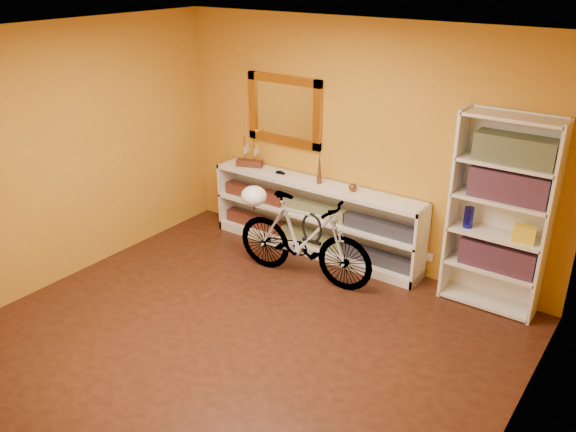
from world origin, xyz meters
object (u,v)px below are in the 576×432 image
Objects in this scene: bicycle at (304,238)px; helmet at (254,196)px; bookcase at (499,215)px; console_unit at (315,217)px.

bicycle is 0.70m from helmet.
bookcase reaches higher than helmet.
console_unit is 1.37× the size of bookcase.
helmet reaches higher than console_unit.
console_unit is at bearing -179.28° from bookcase.
helmet is at bearing 90.00° from bicycle.
bicycle reaches higher than console_unit.
bicycle is at bearing -67.25° from console_unit.
helmet is (-0.60, -0.06, 0.35)m from bicycle.
bookcase is at bearing 15.96° from helmet.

